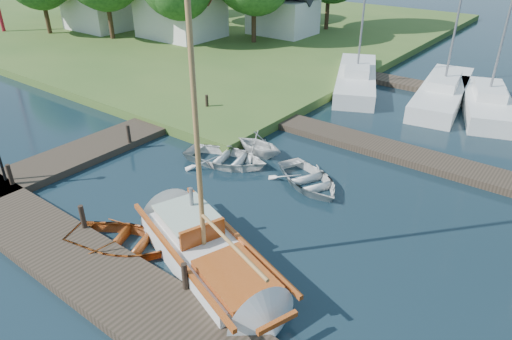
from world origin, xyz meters
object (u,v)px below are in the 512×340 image
Objects in this scene: marina_boat_2 at (487,102)px; house_b at (99,2)px; marina_boat_0 at (356,77)px; marina_boat_1 at (443,91)px; tender_b at (259,143)px; sailboat at (211,260)px; mooring_post_5 at (207,103)px; tender_a at (226,156)px; house_a at (180,5)px; dinghy at (122,238)px; house_c at (283,8)px; mooring_post_1 at (83,217)px; mooring_post_2 at (185,276)px; mooring_post_0 at (10,174)px; tender_c at (309,177)px; mooring_post_4 at (129,134)px.

marina_boat_2 is 1.99× the size of house_b.
marina_boat_1 reaches higher than marina_boat_0.
tender_b is at bearing 131.23° from marina_boat_2.
sailboat reaches higher than house_b.
house_b is (-21.00, 9.00, 2.07)m from mooring_post_5.
tender_a is (4.32, -3.54, -0.33)m from mooring_post_5.
house_a is at bearing 77.79° from marina_boat_1.
dinghy is (5.50, -9.70, -0.33)m from mooring_post_5.
house_c reaches higher than mooring_post_5.
marina_boat_2 is (11.32, 9.22, -0.12)m from mooring_post_5.
marina_boat_1 reaches higher than house_c.
tender_a is (0.32, 6.46, -0.33)m from mooring_post_1.
marina_boat_1 reaches higher than mooring_post_2.
tender_b is 22.60m from house_c.
mooring_post_0 is at bearing 145.72° from marina_boat_1.
mooring_post_1 is 4.50m from mooring_post_2.
marina_boat_2 is at bearing -113.49° from marina_boat_0.
tender_a is 1.09× the size of tender_c.
mooring_post_2 is 0.24× the size of tender_c.
tender_a is 14.55m from marina_boat_2.
mooring_post_5 is 0.14× the size of house_b.
mooring_post_4 is 7.24m from dinghy.
mooring_post_4 is 8.23m from tender_c.
house_c is (-15.27, 25.79, 2.24)m from sailboat.
mooring_post_1 is at bearing -51.34° from mooring_post_4.
tender_c is at bearing 167.04° from marina_boat_1.
tender_a is 1.59m from tender_b.
marina_boat_1 is 2.46m from marina_boat_2.
house_b is (-25.00, 19.00, 2.07)m from mooring_post_1.
sailboat is (8.27, -8.79, -0.36)m from mooring_post_5.
dinghy is 0.61× the size of house_b.
mooring_post_5 is 18.48m from house_c.
house_b reaches higher than dinghy.
mooring_post_5 is (-8.50, 10.00, 0.00)m from mooring_post_2.
marina_boat_1 is at bearing -3.50° from house_a.
mooring_post_1 is 0.14× the size of house_b.
mooring_post_4 is 1.00× the size of mooring_post_5.
house_c reaches higher than tender_b.
tender_c is (7.97, 2.01, -0.36)m from mooring_post_4.
mooring_post_4 is 0.24× the size of tender_c.
mooring_post_4 is at bearing 140.01° from marina_boat_1.
sailboat is 18.39m from marina_boat_0.
mooring_post_1 is at bearing 155.68° from marina_boat_0.
marina_boat_2 reaches higher than marina_boat_1.
mooring_post_5 is at bearing 109.87° from marina_boat_2.
marina_boat_1 is (0.94, 12.65, 0.22)m from tender_c.
marina_boat_1 reaches higher than mooring_post_4.
mooring_post_2 is 19.42m from marina_boat_2.
dinghy is at bearing -64.92° from house_c.
house_c reaches higher than tender_a.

